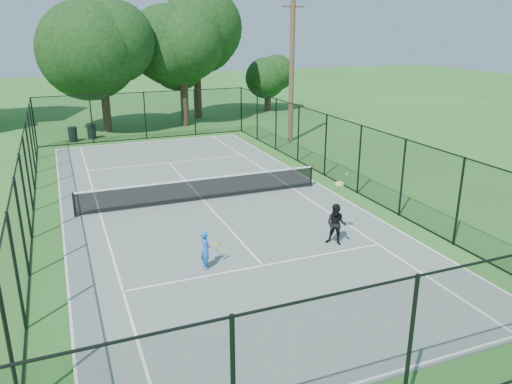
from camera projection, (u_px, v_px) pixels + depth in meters
name	position (u px, v px, depth m)	size (l,w,h in m)	color
ground	(203.00, 202.00, 20.60)	(120.00, 120.00, 0.00)	#295F20
tennis_court	(203.00, 201.00, 20.59)	(11.00, 24.00, 0.06)	slate
tennis_net	(203.00, 188.00, 20.42)	(10.08, 0.08, 0.95)	black
fence	(202.00, 167.00, 20.12)	(13.10, 26.10, 3.00)	black
tree_near_left	(101.00, 51.00, 32.60)	(6.64, 6.64, 8.66)	#332114
tree_near_mid	(182.00, 55.00, 34.77)	(6.19, 6.19, 8.09)	#332114
tree_near_right	(196.00, 42.00, 37.73)	(6.57, 6.57, 9.06)	#332114
tree_far_right	(268.00, 74.00, 42.03)	(3.75, 3.75, 4.97)	#332114
trash_bin_left	(73.00, 134.00, 31.13)	(0.58, 0.58, 0.92)	black
trash_bin_right	(92.00, 131.00, 31.95)	(0.58, 0.58, 0.98)	black
utility_pole	(292.00, 69.00, 30.05)	(1.40, 0.30, 8.76)	#4C3823
player_blue	(206.00, 250.00, 14.63)	(0.75, 0.47, 1.18)	blue
player_black	(336.00, 224.00, 16.23)	(1.02, 0.91, 2.26)	black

